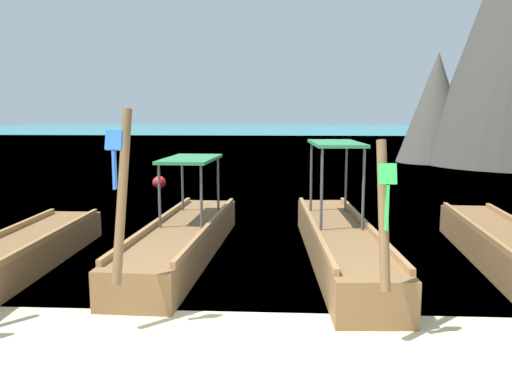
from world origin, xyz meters
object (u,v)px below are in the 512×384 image
at_px(longtail_boat_violet_ribbon, 21,254).
at_px(longtail_boat_green_ribbon, 340,241).
at_px(longtail_boat_blue_ribbon, 183,238).
at_px(longtail_boat_yellow_ribbon, 504,248).
at_px(mooring_buoy_near, 159,183).

distance_m(longtail_boat_violet_ribbon, longtail_boat_green_ribbon, 5.62).
height_order(longtail_boat_violet_ribbon, longtail_boat_blue_ribbon, longtail_boat_blue_ribbon).
bearing_deg(longtail_boat_yellow_ribbon, longtail_boat_violet_ribbon, -174.58).
bearing_deg(longtail_boat_blue_ribbon, longtail_boat_violet_ribbon, -158.17).
bearing_deg(longtail_boat_violet_ribbon, longtail_boat_green_ribbon, 8.96).
height_order(longtail_boat_blue_ribbon, mooring_buoy_near, longtail_boat_blue_ribbon).
height_order(longtail_boat_blue_ribbon, longtail_boat_yellow_ribbon, longtail_boat_blue_ribbon).
bearing_deg(longtail_boat_yellow_ribbon, longtail_boat_green_ribbon, 178.53).
xyz_separation_m(longtail_boat_green_ribbon, mooring_buoy_near, (-5.54, 9.13, -0.14)).
relative_size(longtail_boat_violet_ribbon, longtail_boat_green_ribbon, 0.89).
distance_m(longtail_boat_violet_ribbon, longtail_boat_yellow_ribbon, 8.48).
xyz_separation_m(longtail_boat_blue_ribbon, mooring_buoy_near, (-2.61, 8.95, -0.12)).
bearing_deg(longtail_boat_yellow_ribbon, longtail_boat_blue_ribbon, 177.53).
distance_m(longtail_boat_green_ribbon, longtail_boat_yellow_ribbon, 2.89).
height_order(longtail_boat_blue_ribbon, longtail_boat_green_ribbon, longtail_boat_blue_ribbon).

